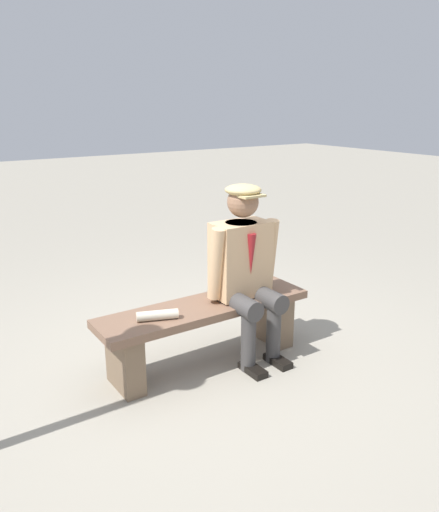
# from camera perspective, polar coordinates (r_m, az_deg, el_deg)

# --- Properties ---
(ground_plane) EXTENTS (30.00, 30.00, 0.00)m
(ground_plane) POSITION_cam_1_polar(r_m,az_deg,el_deg) (3.97, -1.56, -11.74)
(ground_plane) COLOR gray
(bench) EXTENTS (1.64, 0.42, 0.47)m
(bench) POSITION_cam_1_polar(r_m,az_deg,el_deg) (3.82, -1.60, -7.49)
(bench) COLOR brown
(bench) RESTS_ON ground
(seated_man) EXTENTS (0.60, 0.58, 1.33)m
(seated_man) POSITION_cam_1_polar(r_m,az_deg,el_deg) (3.79, 2.89, -0.97)
(seated_man) COLOR tan
(seated_man) RESTS_ON ground
(rolled_magazine) EXTENTS (0.29, 0.16, 0.07)m
(rolled_magazine) POSITION_cam_1_polar(r_m,az_deg,el_deg) (3.52, -6.95, -6.58)
(rolled_magazine) COLOR beige
(rolled_magazine) RESTS_ON bench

